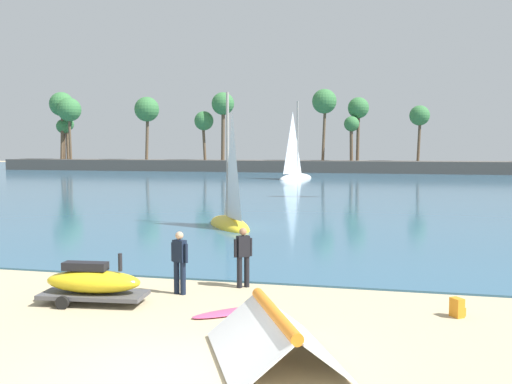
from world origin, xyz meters
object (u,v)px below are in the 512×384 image
at_px(folded_kite, 275,328).
at_px(person_rigging_by_gear, 180,261).
at_px(watercraft_on_trailer, 93,283).
at_px(sailboat_toward_headland, 295,172).
at_px(sailboat_near_shore, 230,214).
at_px(surfboard, 234,312).
at_px(person_at_waterline, 243,255).
at_px(backpack_by_trailer, 457,308).

relative_size(folded_kite, person_rigging_by_gear, 2.24).
xyz_separation_m(watercraft_on_trailer, sailboat_toward_headland, (-4.27, 55.08, 0.43)).
xyz_separation_m(person_rigging_by_gear, sailboat_near_shore, (-2.19, 12.37, -0.21)).
relative_size(watercraft_on_trailer, surfboard, 1.28).
distance_m(person_rigging_by_gear, sailboat_toward_headland, 54.01).
distance_m(surfboard, sailboat_toward_headland, 55.63).
bearing_deg(sailboat_near_shore, person_at_waterline, -72.17).
relative_size(surfboard, sailboat_near_shore, 0.30).
distance_m(folded_kite, person_at_waterline, 5.61).
height_order(backpack_by_trailer, sailboat_near_shore, sailboat_near_shore).
height_order(surfboard, sailboat_near_shore, sailboat_near_shore).
height_order(folded_kite, sailboat_toward_headland, sailboat_toward_headland).
relative_size(watercraft_on_trailer, backpack_by_trailer, 6.11).
distance_m(watercraft_on_trailer, person_at_waterline, 4.07).
height_order(watercraft_on_trailer, person_rigging_by_gear, person_rigging_by_gear).
height_order(folded_kite, surfboard, folded_kite).
xyz_separation_m(surfboard, sailboat_near_shore, (-4.05, 13.76, 0.64)).
xyz_separation_m(watercraft_on_trailer, sailboat_near_shore, (-0.44, 13.77, 0.16)).
relative_size(watercraft_on_trailer, sailboat_toward_headland, 0.27).
height_order(person_at_waterline, backpack_by_trailer, person_at_waterline).
bearing_deg(surfboard, watercraft_on_trailer, -42.31).
bearing_deg(sailboat_toward_headland, folded_kite, -80.74).
bearing_deg(person_rigging_by_gear, backpack_by_trailer, -3.95).
bearing_deg(surfboard, backpack_by_trailer, 147.63).
bearing_deg(watercraft_on_trailer, sailboat_toward_headland, 94.43).
height_order(person_rigging_by_gear, backpack_by_trailer, person_rigging_by_gear).
bearing_deg(person_rigging_by_gear, sailboat_toward_headland, 96.40).
bearing_deg(backpack_by_trailer, sailboat_toward_headland, 103.44).
height_order(person_rigging_by_gear, person_at_waterline, same).
distance_m(person_rigging_by_gear, surfboard, 2.48).
xyz_separation_m(backpack_by_trailer, surfboard, (-5.06, -0.91, -0.17)).
distance_m(watercraft_on_trailer, surfboard, 3.64).
bearing_deg(sailboat_near_shore, sailboat_toward_headland, 95.30).
relative_size(person_rigging_by_gear, backpack_by_trailer, 3.78).
bearing_deg(backpack_by_trailer, sailboat_near_shore, 125.33).
bearing_deg(sailboat_toward_headland, person_rigging_by_gear, -83.60).
distance_m(person_at_waterline, backpack_by_trailer, 5.75).
xyz_separation_m(person_rigging_by_gear, sailboat_toward_headland, (-6.02, 53.67, 0.05)).
relative_size(watercraft_on_trailer, person_at_waterline, 1.61).
height_order(backpack_by_trailer, sailboat_toward_headland, sailboat_toward_headland).
relative_size(sailboat_near_shore, sailboat_toward_headland, 0.70).
bearing_deg(sailboat_near_shore, surfboard, -73.60).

